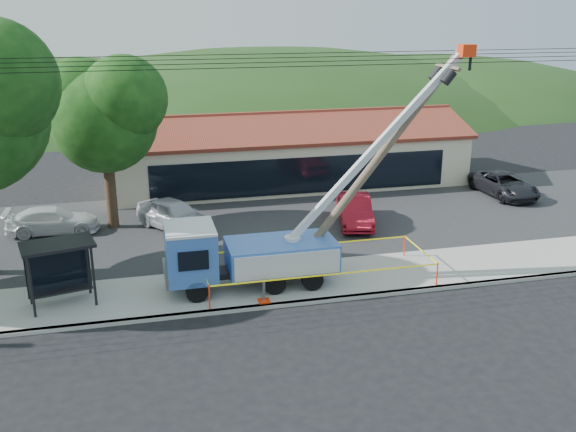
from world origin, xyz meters
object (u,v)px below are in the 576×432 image
(car_red, at_px, (354,226))
(car_white, at_px, (55,234))
(leaning_pole, at_px, (380,156))
(utility_truck, at_px, (249,250))
(car_dark, at_px, (503,197))
(bus_shelter, at_px, (58,258))
(car_silver, at_px, (175,231))

(car_red, height_order, car_white, car_red)
(leaning_pole, distance_m, car_white, 17.28)
(utility_truck, relative_size, car_dark, 2.49)
(bus_shelter, height_order, car_white, bus_shelter)
(leaning_pole, relative_size, car_white, 2.08)
(bus_shelter, xyz_separation_m, car_red, (14.12, 6.41, -2.00))
(utility_truck, height_order, car_white, utility_truck)
(leaning_pole, height_order, car_red, leaning_pole)
(car_silver, bearing_deg, car_white, 136.96)
(car_red, xyz_separation_m, car_dark, (10.54, 2.90, 0.00))
(leaning_pole, distance_m, car_silver, 12.28)
(car_red, xyz_separation_m, car_white, (-15.31, 2.26, 0.00))
(utility_truck, distance_m, leaning_pole, 6.61)
(leaning_pole, xyz_separation_m, car_red, (1.22, 6.26, -5.24))
(leaning_pole, xyz_separation_m, car_silver, (-8.07, 7.63, -5.24))
(utility_truck, relative_size, bus_shelter, 4.31)
(car_silver, bearing_deg, leaning_pole, -78.03)
(utility_truck, relative_size, car_silver, 2.71)
(leaning_pole, height_order, car_white, leaning_pole)
(bus_shelter, xyz_separation_m, car_dark, (24.66, 9.30, -2.00))
(bus_shelter, relative_size, car_silver, 0.63)
(leaning_pole, relative_size, car_dark, 1.88)
(leaning_pole, bearing_deg, bus_shelter, -179.34)
(utility_truck, bearing_deg, leaning_pole, 2.47)
(leaning_pole, distance_m, bus_shelter, 13.30)
(utility_truck, xyz_separation_m, car_red, (6.79, 6.50, -1.69))
(car_white, bearing_deg, leaning_pole, -120.61)
(bus_shelter, bearing_deg, car_silver, 44.92)
(car_silver, height_order, car_dark, car_silver)
(bus_shelter, relative_size, car_dark, 0.58)
(car_silver, xyz_separation_m, car_dark, (19.83, 1.52, 0.00))
(utility_truck, distance_m, car_red, 9.55)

